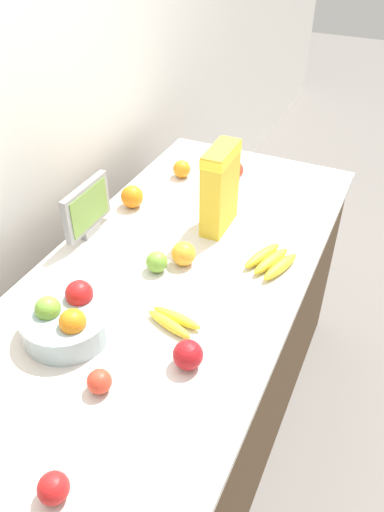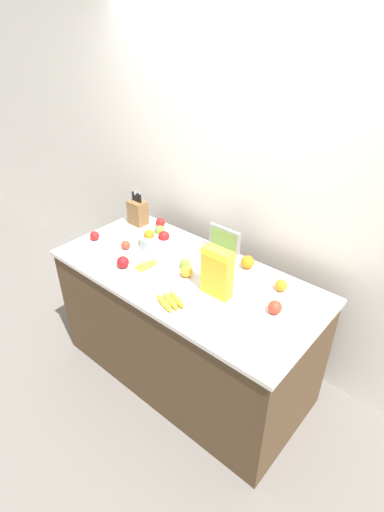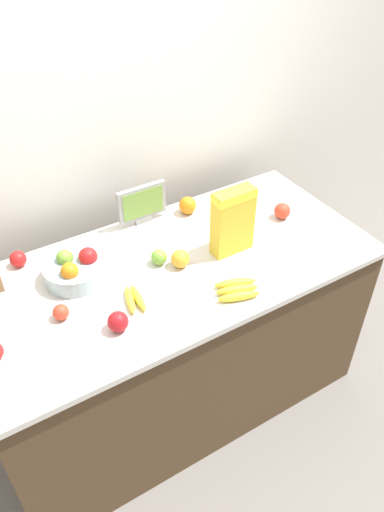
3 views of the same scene
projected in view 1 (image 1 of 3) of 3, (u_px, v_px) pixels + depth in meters
The scene contains 16 objects.
ground_plane at pixel (179, 427), 2.25m from camera, with size 14.00×14.00×0.00m, color slate.
wall_back at pixel (0, 130), 1.66m from camera, with size 9.00×0.06×2.60m.
counter at pixel (178, 358), 1.96m from camera, with size 1.84×0.86×0.93m.
small_monitor at pixel (87, 209), 1.76m from camera, with size 0.25×0.03×0.20m.
cereal_box at pixel (220, 185), 1.76m from camera, with size 0.19×0.08×0.32m.
fruit_bowl at pixel (67, 319), 1.41m from camera, with size 0.26×0.26×0.13m.
banana_bunch_left at pixel (271, 261), 1.67m from camera, with size 0.21×0.17×0.04m.
banana_bunch_right at pixel (173, 321), 1.45m from camera, with size 0.10×0.17×0.03m.
apple_rear at pixel (188, 355), 1.32m from camera, with size 0.08×0.08×0.08m, color #A31419.
apple_by_knife_block at pixel (99, 381), 1.26m from camera, with size 0.07×0.07×0.07m, color red.
apple_leftmost at pixel (234, 170), 2.13m from camera, with size 0.08×0.08×0.08m, color red.
apple_front at pixel (157, 262), 1.64m from camera, with size 0.07×0.07×0.07m, color #6B9E33.
apple_middle at pixel (53, 488), 1.04m from camera, with size 0.07×0.07×0.07m, color red.
orange_front_left at pixel (184, 254), 1.67m from camera, with size 0.08×0.08×0.08m, color orange.
orange_back_center at pixel (182, 169), 2.14m from camera, with size 0.08×0.08×0.08m, color orange.
orange_front_right at pixel (132, 197), 1.95m from camera, with size 0.09×0.09×0.09m, color orange.
Camera 1 is at (-1.16, -0.60, 1.99)m, focal length 35.00 mm.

